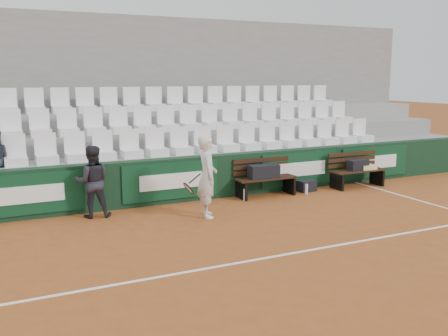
{
  "coord_description": "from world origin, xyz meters",
  "views": [
    {
      "loc": [
        -3.78,
        -6.38,
        2.78
      ],
      "look_at": [
        0.41,
        2.4,
        1.0
      ],
      "focal_mm": 40.0,
      "sensor_mm": 36.0,
      "label": 1
    }
  ],
  "objects_px": {
    "bench_left": "(266,187)",
    "sports_bag_right": "(358,165)",
    "ball_kid": "(92,182)",
    "water_bottle_far": "(306,189)",
    "sports_bag_ground": "(307,186)",
    "water_bottle_near": "(245,195)",
    "sports_bag_left": "(264,171)",
    "bench_right": "(357,178)",
    "tennis_player": "(207,176)"
  },
  "relations": [
    {
      "from": "water_bottle_far",
      "to": "ball_kid",
      "type": "xyz_separation_m",
      "value": [
        -5.01,
        0.22,
        0.6
      ]
    },
    {
      "from": "sports_bag_left",
      "to": "bench_right",
      "type": "bearing_deg",
      "value": -2.83
    },
    {
      "from": "water_bottle_far",
      "to": "ball_kid",
      "type": "height_order",
      "value": "ball_kid"
    },
    {
      "from": "sports_bag_right",
      "to": "water_bottle_near",
      "type": "height_order",
      "value": "sports_bag_right"
    },
    {
      "from": "sports_bag_right",
      "to": "water_bottle_near",
      "type": "bearing_deg",
      "value": -179.8
    },
    {
      "from": "water_bottle_near",
      "to": "ball_kid",
      "type": "distance_m",
      "value": 3.43
    },
    {
      "from": "bench_left",
      "to": "sports_bag_right",
      "type": "bearing_deg",
      "value": -3.87
    },
    {
      "from": "bench_right",
      "to": "sports_bag_left",
      "type": "bearing_deg",
      "value": 177.17
    },
    {
      "from": "tennis_player",
      "to": "ball_kid",
      "type": "bearing_deg",
      "value": 154.97
    },
    {
      "from": "water_bottle_near",
      "to": "water_bottle_far",
      "type": "relative_size",
      "value": 1.12
    },
    {
      "from": "bench_left",
      "to": "water_bottle_far",
      "type": "distance_m",
      "value": 1.01
    },
    {
      "from": "bench_left",
      "to": "water_bottle_near",
      "type": "distance_m",
      "value": 0.68
    },
    {
      "from": "ball_kid",
      "to": "water_bottle_near",
      "type": "bearing_deg",
      "value": -172.05
    },
    {
      "from": "sports_bag_left",
      "to": "water_bottle_far",
      "type": "bearing_deg",
      "value": -12.81
    },
    {
      "from": "bench_right",
      "to": "sports_bag_right",
      "type": "height_order",
      "value": "sports_bag_right"
    },
    {
      "from": "bench_right",
      "to": "sports_bag_left",
      "type": "relative_size",
      "value": 2.08
    },
    {
      "from": "bench_left",
      "to": "water_bottle_near",
      "type": "relative_size",
      "value": 5.37
    },
    {
      "from": "bench_left",
      "to": "bench_right",
      "type": "bearing_deg",
      "value": -3.49
    },
    {
      "from": "bench_left",
      "to": "ball_kid",
      "type": "height_order",
      "value": "ball_kid"
    },
    {
      "from": "bench_left",
      "to": "sports_bag_left",
      "type": "relative_size",
      "value": 2.08
    },
    {
      "from": "sports_bag_ground",
      "to": "water_bottle_near",
      "type": "height_order",
      "value": "water_bottle_near"
    },
    {
      "from": "water_bottle_far",
      "to": "water_bottle_near",
      "type": "bearing_deg",
      "value": 177.2
    },
    {
      "from": "sports_bag_right",
      "to": "water_bottle_far",
      "type": "xyz_separation_m",
      "value": [
        -1.61,
        -0.09,
        -0.45
      ]
    },
    {
      "from": "bench_left",
      "to": "water_bottle_far",
      "type": "xyz_separation_m",
      "value": [
        0.97,
        -0.27,
        -0.1
      ]
    },
    {
      "from": "water_bottle_far",
      "to": "sports_bag_left",
      "type": "bearing_deg",
      "value": 167.19
    },
    {
      "from": "sports_bag_left",
      "to": "sports_bag_right",
      "type": "bearing_deg",
      "value": -3.19
    },
    {
      "from": "water_bottle_near",
      "to": "ball_kid",
      "type": "height_order",
      "value": "ball_kid"
    },
    {
      "from": "bench_right",
      "to": "bench_left",
      "type": "bearing_deg",
      "value": 176.51
    },
    {
      "from": "sports_bag_left",
      "to": "sports_bag_ground",
      "type": "relative_size",
      "value": 1.63
    },
    {
      "from": "bench_left",
      "to": "sports_bag_right",
      "type": "height_order",
      "value": "sports_bag_right"
    },
    {
      "from": "sports_bag_left",
      "to": "sports_bag_ground",
      "type": "height_order",
      "value": "sports_bag_left"
    },
    {
      "from": "sports_bag_left",
      "to": "sports_bag_right",
      "type": "xyz_separation_m",
      "value": [
        2.67,
        -0.15,
        -0.03
      ]
    },
    {
      "from": "sports_bag_ground",
      "to": "ball_kid",
      "type": "distance_m",
      "value": 5.23
    },
    {
      "from": "bench_right",
      "to": "water_bottle_far",
      "type": "distance_m",
      "value": 1.64
    },
    {
      "from": "bench_left",
      "to": "water_bottle_far",
      "type": "bearing_deg",
      "value": -15.28
    },
    {
      "from": "bench_right",
      "to": "sports_bag_ground",
      "type": "xyz_separation_m",
      "value": [
        -1.44,
        0.16,
        -0.09
      ]
    },
    {
      "from": "water_bottle_near",
      "to": "water_bottle_far",
      "type": "bearing_deg",
      "value": -2.8
    },
    {
      "from": "water_bottle_far",
      "to": "ball_kid",
      "type": "relative_size",
      "value": 0.17
    },
    {
      "from": "sports_bag_right",
      "to": "tennis_player",
      "type": "height_order",
      "value": "tennis_player"
    },
    {
      "from": "bench_left",
      "to": "ball_kid",
      "type": "relative_size",
      "value": 1.03
    },
    {
      "from": "water_bottle_far",
      "to": "ball_kid",
      "type": "distance_m",
      "value": 5.05
    },
    {
      "from": "water_bottle_far",
      "to": "sports_bag_ground",
      "type": "bearing_deg",
      "value": 54.21
    },
    {
      "from": "sports_bag_left",
      "to": "ball_kid",
      "type": "xyz_separation_m",
      "value": [
        -3.95,
        -0.02,
        0.12
      ]
    },
    {
      "from": "sports_bag_left",
      "to": "water_bottle_near",
      "type": "bearing_deg",
      "value": -164.36
    },
    {
      "from": "ball_kid",
      "to": "sports_bag_ground",
      "type": "bearing_deg",
      "value": -169.21
    },
    {
      "from": "tennis_player",
      "to": "sports_bag_left",
      "type": "bearing_deg",
      "value": 27.93
    },
    {
      "from": "bench_left",
      "to": "bench_right",
      "type": "relative_size",
      "value": 1.0
    },
    {
      "from": "sports_bag_right",
      "to": "ball_kid",
      "type": "distance_m",
      "value": 6.62
    },
    {
      "from": "bench_right",
      "to": "ball_kid",
      "type": "height_order",
      "value": "ball_kid"
    },
    {
      "from": "sports_bag_right",
      "to": "sports_bag_ground",
      "type": "height_order",
      "value": "sports_bag_right"
    }
  ]
}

